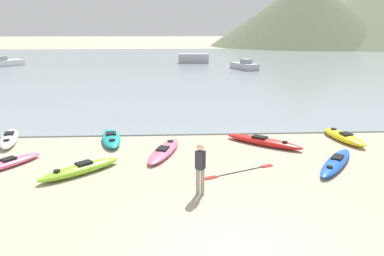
{
  "coord_description": "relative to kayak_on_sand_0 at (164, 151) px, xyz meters",
  "views": [
    {
      "loc": [
        -1.4,
        -7.04,
        4.84
      ],
      "look_at": [
        -0.53,
        8.97,
        0.5
      ],
      "focal_mm": 35.0,
      "sensor_mm": 36.0,
      "label": 1
    }
  ],
  "objects": [
    {
      "name": "bay_water",
      "position": [
        1.74,
        37.56,
        -0.1
      ],
      "size": [
        160.0,
        70.0,
        0.06
      ],
      "primitive_type": "cube",
      "color": "gray",
      "rests_on": "ground_plane"
    },
    {
      "name": "far_hill_left",
      "position": [
        35.04,
        85.02,
        8.3
      ],
      "size": [
        48.98,
        48.98,
        16.85
      ],
      "primitive_type": "cone",
      "color": "#5B664C",
      "rests_on": "ground_plane"
    },
    {
      "name": "far_hill_midleft",
      "position": [
        55.54,
        91.59,
        7.46
      ],
      "size": [
        72.09,
        72.09,
        15.18
      ],
      "primitive_type": "cone",
      "color": "#5B664C",
      "rests_on": "ground_plane"
    },
    {
      "name": "kayak_on_sand_0",
      "position": [
        0.0,
        0.0,
        0.0
      ],
      "size": [
        1.61,
        3.28,
        0.3
      ],
      "color": "#E5668C",
      "rests_on": "ground_plane"
    },
    {
      "name": "kayak_on_sand_1",
      "position": [
        -6.75,
        1.93,
        0.04
      ],
      "size": [
        1.53,
        3.15,
        0.38
      ],
      "color": "white",
      "rests_on": "ground_plane"
    },
    {
      "name": "kayak_on_sand_2",
      "position": [
        6.21,
        -1.65,
        0.0
      ],
      "size": [
        2.56,
        3.14,
        0.31
      ],
      "color": "blue",
      "rests_on": "ground_plane"
    },
    {
      "name": "kayak_on_sand_3",
      "position": [
        4.19,
        0.94,
        0.02
      ],
      "size": [
        3.12,
        2.71,
        0.35
      ],
      "color": "red",
      "rests_on": "ground_plane"
    },
    {
      "name": "kayak_on_sand_5",
      "position": [
        -2.33,
        1.73,
        0.03
      ],
      "size": [
        1.34,
        2.99,
        0.37
      ],
      "color": "teal",
      "rests_on": "ground_plane"
    },
    {
      "name": "kayak_on_sand_6",
      "position": [
        7.84,
        1.3,
        0.05
      ],
      "size": [
        1.27,
        2.82,
        0.4
      ],
      "color": "yellow",
      "rests_on": "ground_plane"
    },
    {
      "name": "kayak_on_sand_7",
      "position": [
        -2.81,
        -1.93,
        0.04
      ],
      "size": [
        2.65,
        2.47,
        0.38
      ],
      "color": "#8CCC2D",
      "rests_on": "ground_plane"
    },
    {
      "name": "kayak_on_sand_8",
      "position": [
        -5.62,
        -1.18,
        0.0
      ],
      "size": [
        2.16,
        2.62,
        0.31
      ],
      "color": "#E5668C",
      "rests_on": "ground_plane"
    },
    {
      "name": "person_near_foreground",
      "position": [
        1.14,
        -3.77,
        0.79
      ],
      "size": [
        0.32,
        0.28,
        1.6
      ],
      "color": "gray",
      "rests_on": "ground_plane"
    },
    {
      "name": "moored_boat_0",
      "position": [
        3.4,
        37.97,
        0.55
      ],
      "size": [
        4.22,
        2.15,
        1.24
      ],
      "color": "#B2B2B7",
      "rests_on": "bay_water"
    },
    {
      "name": "moored_boat_1",
      "position": [
        -20.87,
        35.06,
        0.36
      ],
      "size": [
        4.44,
        4.59,
        1.24
      ],
      "color": "white",
      "rests_on": "bay_water"
    },
    {
      "name": "moored_boat_3",
      "position": [
        8.81,
        29.37,
        0.36
      ],
      "size": [
        2.9,
        4.17,
        1.23
      ],
      "color": "#B2B2B7",
      "rests_on": "bay_water"
    },
    {
      "name": "loose_paddle",
      "position": [
        2.64,
        -2.07,
        -0.11
      ],
      "size": [
        2.6,
        1.32,
        0.03
      ],
      "color": "black",
      "rests_on": "ground_plane"
    }
  ]
}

